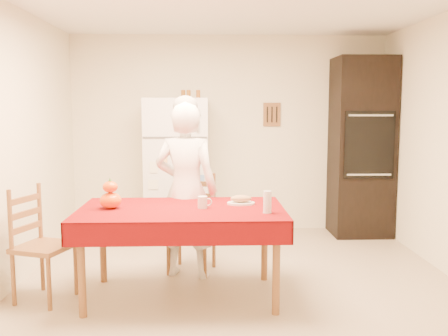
{
  "coord_description": "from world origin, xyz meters",
  "views": [
    {
      "loc": [
        -0.29,
        -4.18,
        1.6
      ],
      "look_at": [
        -0.14,
        0.2,
        1.06
      ],
      "focal_mm": 40.0,
      "sensor_mm": 36.0,
      "label": 1
    }
  ],
  "objects_px": {
    "chair_left": "(37,240)",
    "chair_far": "(193,219)",
    "dining_table": "(182,216)",
    "seated_woman": "(186,190)",
    "refrigerator": "(177,168)",
    "pumpkin_lower": "(111,200)",
    "bread_plate": "(241,203)",
    "oven_cabinet": "(361,147)",
    "coffee_mug": "(203,202)",
    "wine_glass": "(267,202)"
  },
  "relations": [
    {
      "from": "chair_left",
      "to": "chair_far",
      "type": "bearing_deg",
      "value": -40.4
    },
    {
      "from": "dining_table",
      "to": "seated_woman",
      "type": "relative_size",
      "value": 1.03
    },
    {
      "from": "chair_far",
      "to": "dining_table",
      "type": "bearing_deg",
      "value": -80.79
    },
    {
      "from": "chair_far",
      "to": "seated_woman",
      "type": "xyz_separation_m",
      "value": [
        -0.06,
        -0.19,
        0.31
      ]
    },
    {
      "from": "chair_left",
      "to": "refrigerator",
      "type": "bearing_deg",
      "value": -7.93
    },
    {
      "from": "pumpkin_lower",
      "to": "bread_plate",
      "type": "height_order",
      "value": "pumpkin_lower"
    },
    {
      "from": "oven_cabinet",
      "to": "bread_plate",
      "type": "bearing_deg",
      "value": -130.78
    },
    {
      "from": "refrigerator",
      "to": "oven_cabinet",
      "type": "relative_size",
      "value": 0.77
    },
    {
      "from": "coffee_mug",
      "to": "oven_cabinet",
      "type": "bearing_deg",
      "value": 46.21
    },
    {
      "from": "refrigerator",
      "to": "wine_glass",
      "type": "bearing_deg",
      "value": -69.06
    },
    {
      "from": "seated_woman",
      "to": "oven_cabinet",
      "type": "bearing_deg",
      "value": -130.43
    },
    {
      "from": "oven_cabinet",
      "to": "coffee_mug",
      "type": "distance_m",
      "value": 2.84
    },
    {
      "from": "refrigerator",
      "to": "seated_woman",
      "type": "relative_size",
      "value": 1.03
    },
    {
      "from": "oven_cabinet",
      "to": "dining_table",
      "type": "xyz_separation_m",
      "value": [
        -2.13,
        -2.03,
        -0.41
      ]
    },
    {
      "from": "oven_cabinet",
      "to": "chair_left",
      "type": "relative_size",
      "value": 2.32
    },
    {
      "from": "seated_woman",
      "to": "wine_glass",
      "type": "xyz_separation_m",
      "value": [
        0.67,
        -0.74,
        0.03
      ]
    },
    {
      "from": "seated_woman",
      "to": "coffee_mug",
      "type": "distance_m",
      "value": 0.57
    },
    {
      "from": "refrigerator",
      "to": "chair_left",
      "type": "distance_m",
      "value": 2.28
    },
    {
      "from": "oven_cabinet",
      "to": "refrigerator",
      "type": "bearing_deg",
      "value": -178.82
    },
    {
      "from": "dining_table",
      "to": "bread_plate",
      "type": "height_order",
      "value": "bread_plate"
    },
    {
      "from": "oven_cabinet",
      "to": "wine_glass",
      "type": "bearing_deg",
      "value": -122.74
    },
    {
      "from": "refrigerator",
      "to": "bread_plate",
      "type": "bearing_deg",
      "value": -70.39
    },
    {
      "from": "oven_cabinet",
      "to": "bread_plate",
      "type": "relative_size",
      "value": 9.17
    },
    {
      "from": "oven_cabinet",
      "to": "seated_woman",
      "type": "bearing_deg",
      "value": -144.68
    },
    {
      "from": "wine_glass",
      "to": "refrigerator",
      "type": "bearing_deg",
      "value": 110.94
    },
    {
      "from": "dining_table",
      "to": "bread_plate",
      "type": "distance_m",
      "value": 0.53
    },
    {
      "from": "bread_plate",
      "to": "refrigerator",
      "type": "bearing_deg",
      "value": 109.61
    },
    {
      "from": "wine_glass",
      "to": "pumpkin_lower",
      "type": "bearing_deg",
      "value": 170.26
    },
    {
      "from": "seated_woman",
      "to": "bread_plate",
      "type": "relative_size",
      "value": 6.85
    },
    {
      "from": "dining_table",
      "to": "coffee_mug",
      "type": "bearing_deg",
      "value": -1.89
    },
    {
      "from": "oven_cabinet",
      "to": "chair_far",
      "type": "xyz_separation_m",
      "value": [
        -2.05,
        -1.31,
        -0.59
      ]
    },
    {
      "from": "oven_cabinet",
      "to": "seated_woman",
      "type": "height_order",
      "value": "oven_cabinet"
    },
    {
      "from": "chair_left",
      "to": "wine_glass",
      "type": "bearing_deg",
      "value": -76.41
    },
    {
      "from": "chair_left",
      "to": "coffee_mug",
      "type": "distance_m",
      "value": 1.4
    },
    {
      "from": "chair_far",
      "to": "pumpkin_lower",
      "type": "relative_size",
      "value": 5.31
    },
    {
      "from": "chair_left",
      "to": "coffee_mug",
      "type": "height_order",
      "value": "chair_left"
    },
    {
      "from": "wine_glass",
      "to": "bread_plate",
      "type": "distance_m",
      "value": 0.41
    },
    {
      "from": "refrigerator",
      "to": "oven_cabinet",
      "type": "height_order",
      "value": "oven_cabinet"
    },
    {
      "from": "refrigerator",
      "to": "bread_plate",
      "type": "xyz_separation_m",
      "value": [
        0.65,
        -1.84,
        -0.08
      ]
    },
    {
      "from": "dining_table",
      "to": "chair_left",
      "type": "distance_m",
      "value": 1.21
    },
    {
      "from": "wine_glass",
      "to": "bread_plate",
      "type": "relative_size",
      "value": 0.73
    },
    {
      "from": "dining_table",
      "to": "coffee_mug",
      "type": "distance_m",
      "value": 0.21
    },
    {
      "from": "seated_woman",
      "to": "coffee_mug",
      "type": "xyz_separation_m",
      "value": [
        0.16,
        -0.54,
        -0.01
      ]
    },
    {
      "from": "refrigerator",
      "to": "wine_glass",
      "type": "height_order",
      "value": "refrigerator"
    },
    {
      "from": "dining_table",
      "to": "chair_far",
      "type": "relative_size",
      "value": 1.79
    },
    {
      "from": "chair_left",
      "to": "bread_plate",
      "type": "xyz_separation_m",
      "value": [
        1.7,
        0.16,
        0.26
      ]
    },
    {
      "from": "chair_left",
      "to": "seated_woman",
      "type": "xyz_separation_m",
      "value": [
        1.21,
        0.54,
        0.31
      ]
    },
    {
      "from": "dining_table",
      "to": "coffee_mug",
      "type": "relative_size",
      "value": 17.0
    },
    {
      "from": "oven_cabinet",
      "to": "chair_far",
      "type": "distance_m",
      "value": 2.51
    },
    {
      "from": "chair_left",
      "to": "pumpkin_lower",
      "type": "distance_m",
      "value": 0.69
    }
  ]
}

